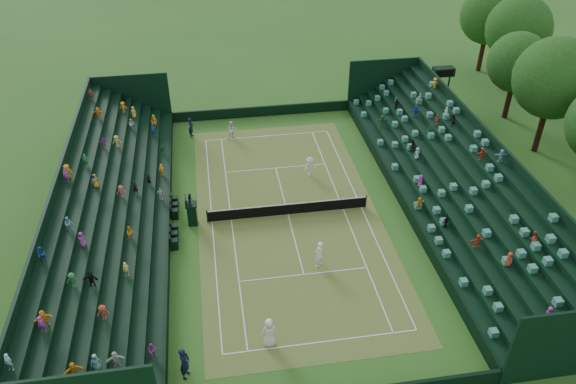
% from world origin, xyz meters
% --- Properties ---
extents(ground, '(160.00, 160.00, 0.00)m').
position_xyz_m(ground, '(0.00, 0.00, 0.00)').
color(ground, '#2A5A1C').
rests_on(ground, ground).
extents(court_surface, '(12.97, 26.77, 0.01)m').
position_xyz_m(court_surface, '(0.00, 0.00, 0.01)').
color(court_surface, '#356E24').
rests_on(court_surface, ground).
extents(perimeter_wall_north, '(17.17, 0.20, 1.00)m').
position_xyz_m(perimeter_wall_north, '(0.00, 15.88, 0.50)').
color(perimeter_wall_north, black).
rests_on(perimeter_wall_north, ground).
extents(perimeter_wall_east, '(0.20, 31.77, 1.00)m').
position_xyz_m(perimeter_wall_east, '(8.48, 0.00, 0.50)').
color(perimeter_wall_east, black).
rests_on(perimeter_wall_east, ground).
extents(perimeter_wall_west, '(0.20, 31.77, 1.00)m').
position_xyz_m(perimeter_wall_west, '(-8.48, 0.00, 0.50)').
color(perimeter_wall_west, black).
rests_on(perimeter_wall_west, ground).
extents(north_grandstand, '(6.60, 32.00, 4.90)m').
position_xyz_m(north_grandstand, '(12.66, 0.00, 1.55)').
color(north_grandstand, black).
rests_on(north_grandstand, ground).
extents(south_grandstand, '(6.60, 32.00, 4.90)m').
position_xyz_m(south_grandstand, '(-12.66, 0.00, 1.55)').
color(south_grandstand, black).
rests_on(south_grandstand, ground).
extents(tennis_net, '(11.67, 0.10, 1.06)m').
position_xyz_m(tennis_net, '(0.00, 0.00, 0.53)').
color(tennis_net, black).
rests_on(tennis_net, ground).
extents(scoreboard_tower, '(2.00, 1.00, 3.70)m').
position_xyz_m(scoreboard_tower, '(17.75, 16.00, 3.14)').
color(scoreboard_tower, black).
rests_on(scoreboard_tower, ground).
extents(tree_row, '(9.78, 35.69, 9.92)m').
position_xyz_m(tree_row, '(24.15, 8.35, 6.26)').
color(tree_row, black).
rests_on(tree_row, ground).
extents(umpire_chair, '(0.83, 0.83, 2.59)m').
position_xyz_m(umpire_chair, '(-6.84, -0.00, 1.11)').
color(umpire_chair, black).
rests_on(umpire_chair, ground).
extents(courtside_chairs, '(0.49, 5.47, 1.07)m').
position_xyz_m(courtside_chairs, '(-8.09, -0.03, 0.40)').
color(courtside_chairs, black).
rests_on(courtside_chairs, ground).
extents(player_near_west, '(0.96, 0.65, 1.89)m').
position_xyz_m(player_near_west, '(-2.87, -11.57, 0.95)').
color(player_near_west, white).
rests_on(player_near_west, ground).
extents(player_near_east, '(0.85, 0.80, 1.95)m').
position_xyz_m(player_near_east, '(1.10, -5.71, 0.97)').
color(player_near_east, white).
rests_on(player_near_east, ground).
extents(player_far_west, '(0.93, 0.79, 1.67)m').
position_xyz_m(player_far_west, '(-3.11, 11.96, 0.83)').
color(player_far_west, white).
rests_on(player_far_west, ground).
extents(player_far_east, '(1.23, 1.01, 1.66)m').
position_xyz_m(player_far_east, '(2.55, 4.92, 0.83)').
color(player_far_east, white).
rests_on(player_far_east, ground).
extents(line_judge_north, '(0.56, 0.74, 1.84)m').
position_xyz_m(line_judge_north, '(-6.69, 12.85, 0.92)').
color(line_judge_north, black).
rests_on(line_judge_north, ground).
extents(line_judge_south, '(0.72, 0.86, 2.00)m').
position_xyz_m(line_judge_south, '(-7.41, -12.95, 1.00)').
color(line_judge_south, black).
rests_on(line_judge_south, ground).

